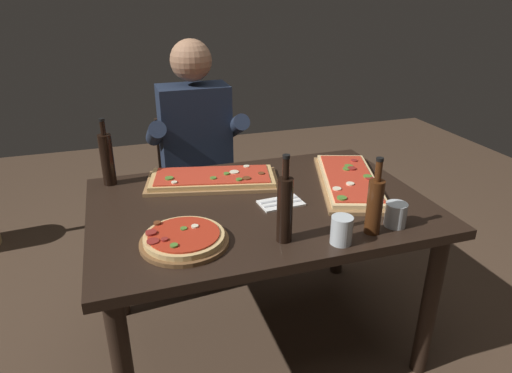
{
  "coord_description": "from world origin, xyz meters",
  "views": [
    {
      "loc": [
        -0.54,
        -1.63,
        1.58
      ],
      "look_at": [
        0.0,
        0.05,
        0.79
      ],
      "focal_mm": 31.77,
      "sensor_mm": 36.0,
      "label": 1
    }
  ],
  "objects_px": {
    "seated_diner": "(197,149)",
    "pizza_rectangular_left": "(349,181)",
    "tumbler_far_side": "(396,216)",
    "pizza_rectangular_front": "(213,179)",
    "wine_bottle_dark": "(375,205)",
    "dining_table": "(260,222)",
    "diner_chair": "(196,183)",
    "vinegar_bottle_green": "(285,208)",
    "pizza_round_far": "(184,239)",
    "tumbler_near_camera": "(341,232)",
    "oil_bottle_amber": "(107,158)"
  },
  "relations": [
    {
      "from": "pizza_rectangular_left",
      "to": "tumbler_far_side",
      "type": "relative_size",
      "value": 7.32
    },
    {
      "from": "seated_diner",
      "to": "pizza_rectangular_left",
      "type": "bearing_deg",
      "value": -50.43
    },
    {
      "from": "pizza_rectangular_left",
      "to": "tumbler_near_camera",
      "type": "distance_m",
      "value": 0.53
    },
    {
      "from": "dining_table",
      "to": "pizza_round_far",
      "type": "distance_m",
      "value": 0.45
    },
    {
      "from": "dining_table",
      "to": "pizza_rectangular_left",
      "type": "xyz_separation_m",
      "value": [
        0.45,
        0.05,
        0.12
      ]
    },
    {
      "from": "tumbler_near_camera",
      "to": "tumbler_far_side",
      "type": "distance_m",
      "value": 0.26
    },
    {
      "from": "pizza_rectangular_front",
      "to": "diner_chair",
      "type": "distance_m",
      "value": 0.66
    },
    {
      "from": "wine_bottle_dark",
      "to": "oil_bottle_amber",
      "type": "height_order",
      "value": "oil_bottle_amber"
    },
    {
      "from": "wine_bottle_dark",
      "to": "tumbler_far_side",
      "type": "distance_m",
      "value": 0.13
    },
    {
      "from": "pizza_rectangular_left",
      "to": "diner_chair",
      "type": "distance_m",
      "value": 1.03
    },
    {
      "from": "tumbler_near_camera",
      "to": "seated_diner",
      "type": "xyz_separation_m",
      "value": [
        -0.29,
        1.14,
        -0.04
      ]
    },
    {
      "from": "vinegar_bottle_green",
      "to": "tumbler_far_side",
      "type": "xyz_separation_m",
      "value": [
        0.44,
        -0.03,
        -0.09
      ]
    },
    {
      "from": "pizza_round_far",
      "to": "vinegar_bottle_green",
      "type": "xyz_separation_m",
      "value": [
        0.34,
        -0.09,
        0.11
      ]
    },
    {
      "from": "pizza_rectangular_front",
      "to": "wine_bottle_dark",
      "type": "distance_m",
      "value": 0.78
    },
    {
      "from": "tumbler_far_side",
      "to": "seated_diner",
      "type": "relative_size",
      "value": 0.07
    },
    {
      "from": "dining_table",
      "to": "vinegar_bottle_green",
      "type": "xyz_separation_m",
      "value": [
        -0.02,
        -0.33,
        0.23
      ]
    },
    {
      "from": "dining_table",
      "to": "seated_diner",
      "type": "xyz_separation_m",
      "value": [
        -0.12,
        0.74,
        0.1
      ]
    },
    {
      "from": "pizza_rectangular_left",
      "to": "dining_table",
      "type": "bearing_deg",
      "value": -174.06
    },
    {
      "from": "pizza_round_far",
      "to": "seated_diner",
      "type": "xyz_separation_m",
      "value": [
        0.24,
        0.98,
        -0.02
      ]
    },
    {
      "from": "wine_bottle_dark",
      "to": "diner_chair",
      "type": "bearing_deg",
      "value": 109.57
    },
    {
      "from": "oil_bottle_amber",
      "to": "tumbler_far_side",
      "type": "xyz_separation_m",
      "value": [
        1.02,
        -0.75,
        -0.08
      ]
    },
    {
      "from": "wine_bottle_dark",
      "to": "diner_chair",
      "type": "relative_size",
      "value": 0.34
    },
    {
      "from": "vinegar_bottle_green",
      "to": "tumbler_far_side",
      "type": "relative_size",
      "value": 3.52
    },
    {
      "from": "tumbler_near_camera",
      "to": "pizza_rectangular_front",
      "type": "bearing_deg",
      "value": 115.26
    },
    {
      "from": "oil_bottle_amber",
      "to": "vinegar_bottle_green",
      "type": "bearing_deg",
      "value": -51.11
    },
    {
      "from": "tumbler_far_side",
      "to": "diner_chair",
      "type": "height_order",
      "value": "diner_chair"
    },
    {
      "from": "pizza_rectangular_left",
      "to": "oil_bottle_amber",
      "type": "distance_m",
      "value": 1.1
    },
    {
      "from": "dining_table",
      "to": "tumbler_near_camera",
      "type": "xyz_separation_m",
      "value": [
        0.17,
        -0.4,
        0.14
      ]
    },
    {
      "from": "pizza_rectangular_left",
      "to": "seated_diner",
      "type": "distance_m",
      "value": 0.89
    },
    {
      "from": "pizza_rectangular_left",
      "to": "diner_chair",
      "type": "xyz_separation_m",
      "value": [
        -0.57,
        0.81,
        -0.27
      ]
    },
    {
      "from": "dining_table",
      "to": "vinegar_bottle_green",
      "type": "height_order",
      "value": "vinegar_bottle_green"
    },
    {
      "from": "wine_bottle_dark",
      "to": "seated_diner",
      "type": "bearing_deg",
      "value": 111.51
    },
    {
      "from": "pizza_rectangular_left",
      "to": "wine_bottle_dark",
      "type": "height_order",
      "value": "wine_bottle_dark"
    },
    {
      "from": "pizza_rectangular_left",
      "to": "tumbler_near_camera",
      "type": "relative_size",
      "value": 6.61
    },
    {
      "from": "diner_chair",
      "to": "wine_bottle_dark",
      "type": "bearing_deg",
      "value": -70.43
    },
    {
      "from": "pizza_round_far",
      "to": "tumbler_far_side",
      "type": "relative_size",
      "value": 3.42
    },
    {
      "from": "pizza_rectangular_front",
      "to": "seated_diner",
      "type": "distance_m",
      "value": 0.48
    },
    {
      "from": "pizza_rectangular_left",
      "to": "vinegar_bottle_green",
      "type": "height_order",
      "value": "vinegar_bottle_green"
    },
    {
      "from": "vinegar_bottle_green",
      "to": "seated_diner",
      "type": "distance_m",
      "value": 1.07
    },
    {
      "from": "vinegar_bottle_green",
      "to": "seated_diner",
      "type": "height_order",
      "value": "seated_diner"
    },
    {
      "from": "tumbler_far_side",
      "to": "pizza_rectangular_left",
      "type": "bearing_deg",
      "value": 86.69
    },
    {
      "from": "oil_bottle_amber",
      "to": "pizza_rectangular_front",
      "type": "bearing_deg",
      "value": -16.64
    },
    {
      "from": "pizza_round_far",
      "to": "wine_bottle_dark",
      "type": "bearing_deg",
      "value": -11.02
    },
    {
      "from": "pizza_rectangular_front",
      "to": "vinegar_bottle_green",
      "type": "relative_size",
      "value": 1.99
    },
    {
      "from": "tumbler_near_camera",
      "to": "tumbler_far_side",
      "type": "xyz_separation_m",
      "value": [
        0.26,
        0.05,
        -0.0
      ]
    },
    {
      "from": "dining_table",
      "to": "diner_chair",
      "type": "relative_size",
      "value": 1.61
    },
    {
      "from": "tumbler_far_side",
      "to": "seated_diner",
      "type": "bearing_deg",
      "value": 116.64
    },
    {
      "from": "pizza_rectangular_front",
      "to": "wine_bottle_dark",
      "type": "relative_size",
      "value": 2.2
    },
    {
      "from": "diner_chair",
      "to": "seated_diner",
      "type": "height_order",
      "value": "seated_diner"
    },
    {
      "from": "wine_bottle_dark",
      "to": "tumbler_near_camera",
      "type": "relative_size",
      "value": 2.87
    }
  ]
}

